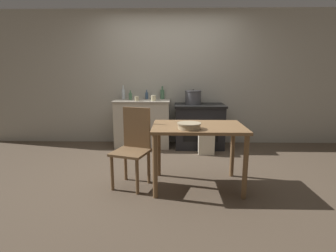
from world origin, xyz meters
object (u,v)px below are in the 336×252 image
at_px(mixing_bowl_large, 189,125).
at_px(bottle_left, 130,96).
at_px(stove, 199,126).
at_px(work_table, 198,135).
at_px(cup_center_right, 137,99).
at_px(bottle_mid_left, 123,94).
at_px(flour_sack, 206,142).
at_px(bottle_center_left, 162,94).
at_px(stock_pot, 193,97).
at_px(chair, 133,145).
at_px(bottle_far_left, 147,96).
at_px(cup_center, 154,98).

xyz_separation_m(mixing_bowl_large, bottle_left, (-1.00, 2.07, 0.14)).
xyz_separation_m(stove, work_table, (-0.18, -1.77, 0.25)).
bearing_deg(work_table, cup_center_right, 120.84).
bearing_deg(bottle_left, bottle_mid_left, 154.09).
distance_m(flour_sack, bottle_center_left, 1.31).
relative_size(stove, cup_center_right, 10.63).
relative_size(stove, stock_pot, 3.04).
bearing_deg(flour_sack, mixing_bowl_large, -104.25).
distance_m(stock_pot, bottle_left, 1.18).
xyz_separation_m(stove, bottle_mid_left, (-1.45, 0.17, 0.58)).
distance_m(stock_pot, bottle_mid_left, 1.33).
bearing_deg(stock_pot, chair, -115.63).
height_order(bottle_mid_left, bottle_center_left, bottle_mid_left).
relative_size(stock_pot, bottle_far_left, 1.70).
xyz_separation_m(work_table, chair, (-0.79, 0.03, -0.15)).
height_order(stove, cup_center, cup_center).
bearing_deg(cup_center_right, bottle_mid_left, 132.12).
height_order(bottle_far_left, bottle_left, bottle_far_left).
relative_size(work_table, cup_center, 11.16).
distance_m(bottle_center_left, cup_center, 0.39).
relative_size(bottle_mid_left, bottle_center_left, 1.07).
distance_m(stock_pot, bottle_center_left, 0.62).
xyz_separation_m(bottle_far_left, bottle_center_left, (0.30, 0.04, 0.03)).
height_order(cup_center, cup_center_right, cup_center).
xyz_separation_m(work_table, stock_pot, (0.06, 1.80, 0.28)).
distance_m(stock_pot, cup_center, 0.74).
bearing_deg(bottle_far_left, stock_pot, -11.01).
distance_m(mixing_bowl_large, bottle_left, 2.30).
bearing_deg(work_table, bottle_far_left, 112.54).
bearing_deg(stove, flour_sack, -79.71).
bearing_deg(cup_center, chair, -94.42).
xyz_separation_m(chair, bottle_far_left, (-0.03, 1.94, 0.45)).
height_order(mixing_bowl_large, bottle_far_left, bottle_far_left).
height_order(bottle_left, bottle_mid_left, bottle_mid_left).
bearing_deg(chair, flour_sack, 68.67).
distance_m(chair, bottle_far_left, 1.99).
distance_m(flour_sack, bottle_far_left, 1.47).
distance_m(flour_sack, cup_center_right, 1.45).
relative_size(mixing_bowl_large, cup_center, 2.76).
bearing_deg(chair, bottle_center_left, 100.40).
bearing_deg(chair, bottle_mid_left, 122.12).
xyz_separation_m(flour_sack, cup_center_right, (-1.23, 0.29, 0.72)).
bearing_deg(bottle_center_left, bottle_far_left, -171.69).
distance_m(bottle_center_left, cup_center_right, 0.60).
xyz_separation_m(flour_sack, cup_center, (-0.93, 0.34, 0.73)).
bearing_deg(cup_center_right, flour_sack, -13.47).
distance_m(stove, cup_center, 1.00).
relative_size(stock_pot, bottle_mid_left, 1.15).
bearing_deg(cup_center_right, cup_center, 9.70).
bearing_deg(work_table, stove, 84.17).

